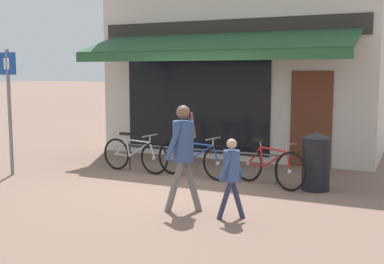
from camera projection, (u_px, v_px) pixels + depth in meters
The scene contains 10 objects.
ground_plane at pixel (163, 188), 8.66m from camera, with size 160.00×160.00×0.00m, color #846656.
shop_front at pixel (246, 35), 12.42m from camera, with size 6.77×4.58×6.09m.
bike_rack_rail at pixel (198, 154), 9.53m from camera, with size 3.29×0.04×0.57m.
bicycle_silver at pixel (135, 155), 10.03m from camera, with size 1.66×0.52×0.81m.
bicycle_blue at pixel (194, 159), 9.49m from camera, with size 1.77×0.52×0.83m.
bicycle_red at pixel (268, 166), 8.80m from camera, with size 1.59×0.81×0.85m.
pedestrian_adult at pixel (183, 146), 7.09m from camera, with size 0.53×0.55×1.61m.
pedestrian_child at pixel (231, 170), 6.77m from camera, with size 0.37×0.42×1.16m.
litter_bin at pixel (316, 161), 8.45m from camera, with size 0.49×0.49×1.03m.
parking_sign at pixel (9, 99), 9.60m from camera, with size 0.44×0.07×2.52m.
Camera 1 is at (4.07, -7.44, 2.08)m, focal length 45.00 mm.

